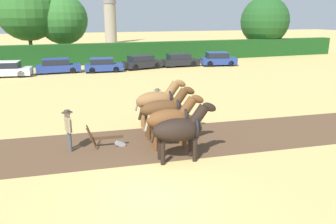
# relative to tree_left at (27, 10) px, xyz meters

# --- Properties ---
(ground_plane) EXTENTS (240.00, 240.00, 0.00)m
(ground_plane) POSITION_rel_tree_left_xyz_m (4.68, -36.20, -6.37)
(ground_plane) COLOR tan
(plowed_furrow_strip) EXTENTS (32.09, 7.46, 0.01)m
(plowed_furrow_strip) POSITION_rel_tree_left_xyz_m (1.89, -31.46, -6.36)
(plowed_furrow_strip) COLOR brown
(plowed_furrow_strip) RESTS_ON ground
(hedgerow) EXTENTS (76.53, 1.51, 2.46)m
(hedgerow) POSITION_rel_tree_left_xyz_m (4.68, -4.50, -5.14)
(hedgerow) COLOR #194719
(hedgerow) RESTS_ON ground
(tree_left) EXTENTS (7.48, 7.48, 10.11)m
(tree_left) POSITION_rel_tree_left_xyz_m (0.00, 0.00, 0.00)
(tree_left) COLOR brown
(tree_left) RESTS_ON ground
(tree_center_left) EXTENTS (6.23, 6.23, 8.34)m
(tree_center_left) POSITION_rel_tree_left_xyz_m (4.09, -0.29, -1.14)
(tree_center_left) COLOR #4C3823
(tree_center_left) RESTS_ON ground
(tree_center) EXTENTS (7.11, 7.11, 8.50)m
(tree_center) POSITION_rel_tree_left_xyz_m (32.71, -2.57, -1.43)
(tree_center) COLOR #4C3823
(tree_center) RESTS_ON ground
(draft_horse_lead_left) EXTENTS (2.72, 1.14, 2.38)m
(draft_horse_lead_left) POSITION_rel_tree_left_xyz_m (6.56, -33.99, -5.07)
(draft_horse_lead_left) COLOR black
(draft_horse_lead_left) RESTS_ON ground
(draft_horse_lead_right) EXTENTS (2.69, 1.12, 2.37)m
(draft_horse_lead_right) POSITION_rel_tree_left_xyz_m (6.69, -32.64, -5.07)
(draft_horse_lead_right) COLOR brown
(draft_horse_lead_right) RESTS_ON ground
(draft_horse_trail_left) EXTENTS (2.78, 1.10, 2.46)m
(draft_horse_trail_left) POSITION_rel_tree_left_xyz_m (6.83, -31.28, -5.00)
(draft_horse_trail_left) COLOR #513319
(draft_horse_trail_left) RESTS_ON ground
(draft_horse_trail_right) EXTENTS (2.73, 1.20, 2.54)m
(draft_horse_trail_right) POSITION_rel_tree_left_xyz_m (6.97, -29.93, -4.93)
(draft_horse_trail_right) COLOR brown
(draft_horse_trail_right) RESTS_ON ground
(plow) EXTENTS (1.69, 0.50, 1.13)m
(plow) POSITION_rel_tree_left_xyz_m (4.17, -31.70, -6.05)
(plow) COLOR #4C331E
(plow) RESTS_ON ground
(farmer_at_plow) EXTENTS (0.45, 0.69, 1.80)m
(farmer_at_plow) POSITION_rel_tree_left_xyz_m (2.50, -31.54, -5.30)
(farmer_at_plow) COLOR #4C4C4C
(farmer_at_plow) RESTS_ON ground
(farmer_beside_team) EXTENTS (0.41, 0.63, 1.64)m
(farmer_beside_team) POSITION_rel_tree_left_xyz_m (7.56, -28.03, -5.41)
(farmer_beside_team) COLOR #38332D
(farmer_beside_team) RESTS_ON ground
(parked_car_center_left) EXTENTS (4.37, 2.40, 1.47)m
(parked_car_center_left) POSITION_rel_tree_left_xyz_m (-1.82, -10.71, -5.65)
(parked_car_center_left) COLOR silver
(parked_car_center_left) RESTS_ON ground
(parked_car_center) EXTENTS (4.32, 1.76, 1.49)m
(parked_car_center) POSITION_rel_tree_left_xyz_m (2.75, -10.00, -5.65)
(parked_car_center) COLOR navy
(parked_car_center) RESTS_ON ground
(parked_car_center_right) EXTENTS (4.02, 2.05, 1.44)m
(parked_car_center_right) POSITION_rel_tree_left_xyz_m (7.21, -10.84, -5.67)
(parked_car_center_right) COLOR navy
(parked_car_center_right) RESTS_ON ground
(parked_car_right) EXTENTS (4.54, 2.67, 1.48)m
(parked_car_right) POSITION_rel_tree_left_xyz_m (11.63, -10.12, -5.65)
(parked_car_right) COLOR black
(parked_car_right) RESTS_ON ground
(parked_car_far_right) EXTENTS (4.18, 1.80, 1.47)m
(parked_car_far_right) POSITION_rel_tree_left_xyz_m (16.20, -9.91, -5.65)
(parked_car_far_right) COLOR black
(parked_car_far_right) RESTS_ON ground
(parked_car_end_right) EXTENTS (4.34, 2.63, 1.59)m
(parked_car_end_right) POSITION_rel_tree_left_xyz_m (20.67, -10.83, -5.60)
(parked_car_end_right) COLOR navy
(parked_car_end_right) RESTS_ON ground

